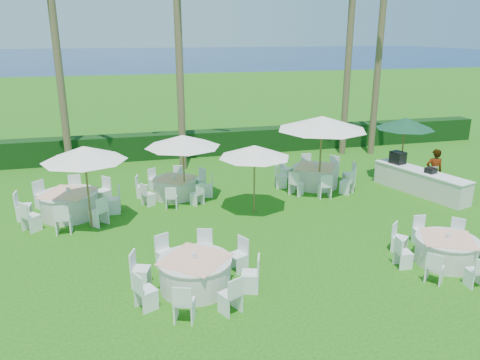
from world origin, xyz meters
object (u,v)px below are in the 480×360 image
at_px(umbrella_b, 255,151).
at_px(staff_person, 434,171).
at_px(umbrella_d, 322,123).
at_px(banquet_table_e, 175,187).
at_px(umbrella_a, 84,154).
at_px(banquet_table_d, 69,204).
at_px(buffet_table, 419,181).
at_px(banquet_table_f, 315,176).
at_px(banquet_table_b, 195,273).
at_px(umbrella_green, 405,123).
at_px(banquet_table_c, 446,250).
at_px(umbrella_c, 183,141).

relative_size(umbrella_b, staff_person, 1.38).
xyz_separation_m(umbrella_b, umbrella_d, (3.03, 1.41, 0.55)).
bearing_deg(umbrella_d, staff_person, -16.42).
xyz_separation_m(banquet_table_e, umbrella_a, (-2.95, -2.20, 2.04)).
height_order(banquet_table_d, buffet_table, buffet_table).
height_order(banquet_table_d, banquet_table_f, banquet_table_d).
height_order(banquet_table_b, banquet_table_e, banquet_table_b).
distance_m(umbrella_b, buffet_table, 6.94).
xyz_separation_m(banquet_table_e, banquet_table_f, (5.62, -0.14, 0.05)).
relative_size(banquet_table_e, staff_person, 1.63).
xyz_separation_m(umbrella_b, staff_person, (7.19, 0.19, -1.29)).
relative_size(banquet_table_e, umbrella_green, 1.08).
bearing_deg(buffet_table, umbrella_b, -177.01).
height_order(umbrella_green, staff_person, umbrella_green).
distance_m(banquet_table_b, banquet_table_c, 6.75).
distance_m(umbrella_c, staff_person, 9.57).
bearing_deg(umbrella_d, umbrella_green, 7.75).
xyz_separation_m(banquet_table_d, umbrella_b, (6.12, -1.21, 1.72)).
distance_m(umbrella_d, umbrella_green, 3.94).
relative_size(banquet_table_f, staff_person, 1.86).
bearing_deg(umbrella_c, staff_person, -9.74).
bearing_deg(buffet_table, banquet_table_b, -153.09).
height_order(banquet_table_c, umbrella_a, umbrella_a).
distance_m(banquet_table_b, umbrella_green, 11.80).
height_order(umbrella_d, buffet_table, umbrella_d).
height_order(umbrella_b, umbrella_green, umbrella_green).
height_order(banquet_table_f, umbrella_a, umbrella_a).
relative_size(banquet_table_f, umbrella_b, 1.35).
xyz_separation_m(banquet_table_d, umbrella_c, (3.97, 0.58, 1.80)).
bearing_deg(buffet_table, umbrella_d, 163.99).
bearing_deg(umbrella_d, buffet_table, -16.01).
xyz_separation_m(banquet_table_b, umbrella_c, (0.62, 6.26, 1.83)).
height_order(umbrella_c, staff_person, umbrella_c).
xyz_separation_m(buffet_table, staff_person, (0.46, -0.16, 0.39)).
bearing_deg(buffet_table, banquet_table_d, 176.18).
bearing_deg(banquet_table_c, banquet_table_f, 96.45).
bearing_deg(umbrella_d, umbrella_c, 175.83).
bearing_deg(banquet_table_b, umbrella_green, 33.50).
relative_size(banquet_table_b, banquet_table_c, 1.07).
distance_m(banquet_table_f, buffet_table, 3.98).
bearing_deg(umbrella_b, umbrella_a, 179.33).
height_order(banquet_table_b, umbrella_green, umbrella_green).
bearing_deg(staff_person, umbrella_d, -3.45).
bearing_deg(banquet_table_b, banquet_table_d, 120.51).
bearing_deg(banquet_table_e, banquet_table_b, -92.75).
height_order(banquet_table_c, umbrella_green, umbrella_green).
xyz_separation_m(banquet_table_b, umbrella_green, (9.69, 6.41, 2.01)).
relative_size(banquet_table_d, umbrella_d, 0.98).
bearing_deg(staff_person, banquet_table_f, -12.81).
height_order(banquet_table_b, umbrella_a, umbrella_a).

